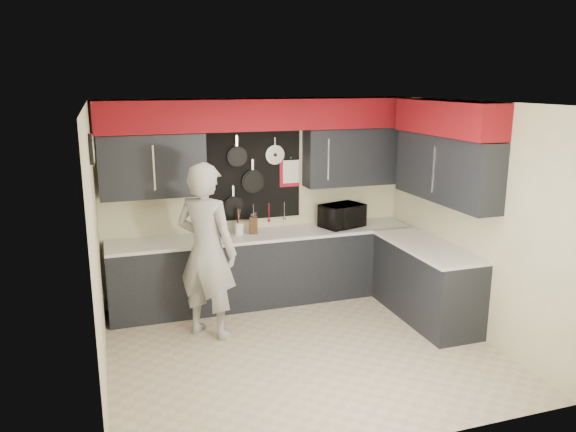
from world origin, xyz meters
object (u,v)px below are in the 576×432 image
object	(u,v)px
microwave	(342,216)
coffee_maker	(214,223)
person	(207,251)
utensil_crock	(239,228)
knife_block	(253,225)

from	to	relation	value
microwave	coffee_maker	xyz separation A→B (m)	(-1.70, 0.06, 0.02)
coffee_maker	person	xyz separation A→B (m)	(-0.24, -0.81, -0.10)
coffee_maker	person	size ratio (longest dim) A/B	0.16
microwave	person	world-z (taller)	person
coffee_maker	person	distance (m)	0.85
microwave	utensil_crock	bearing A→B (deg)	158.90
knife_block	utensil_crock	world-z (taller)	knife_block
person	utensil_crock	bearing A→B (deg)	-81.69
microwave	knife_block	world-z (taller)	microwave
utensil_crock	person	bearing A→B (deg)	-124.46
knife_block	coffee_maker	distance (m)	0.50
utensil_crock	microwave	bearing A→B (deg)	-2.94
microwave	coffee_maker	distance (m)	1.70
microwave	utensil_crock	xyz separation A→B (m)	(-1.38, 0.07, -0.08)
microwave	person	size ratio (longest dim) A/B	0.28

